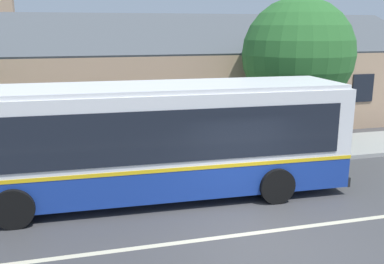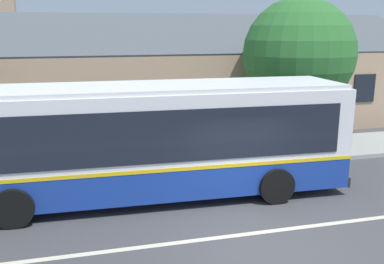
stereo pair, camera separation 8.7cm
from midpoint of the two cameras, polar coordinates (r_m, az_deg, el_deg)
ground_plane at (r=10.51m, az=9.02°, el=-13.14°), size 300.00×300.00×0.00m
sidewalk_far at (r=15.76m, az=0.42°, el=-3.40°), size 60.00×3.00×0.15m
lane_divider_stripe at (r=10.51m, az=9.02°, el=-13.12°), size 60.00×0.16×0.01m
community_building at (r=22.89m, az=-4.86°, el=6.66°), size 26.35×10.38×6.46m
transit_bus at (r=11.94m, az=-6.77°, el=-0.89°), size 11.76×3.02×3.21m
street_tree_primary at (r=17.74m, az=14.17°, el=9.98°), size 4.45×4.45×5.92m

